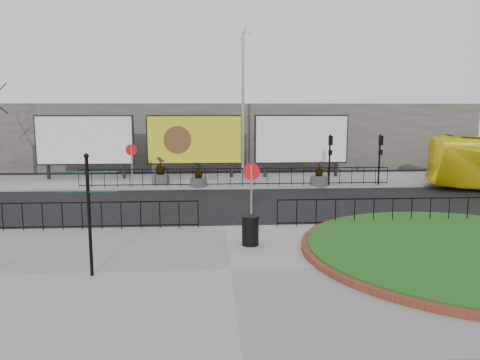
{
  "coord_description": "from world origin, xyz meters",
  "views": [
    {
      "loc": [
        -0.56,
        -17.54,
        4.56
      ],
      "look_at": [
        0.72,
        1.75,
        1.64
      ],
      "focal_mm": 35.0,
      "sensor_mm": 36.0,
      "label": 1
    }
  ],
  "objects": [
    {
      "name": "planter_c",
      "position": [
        5.91,
        9.4,
        0.6
      ],
      "size": [
        1.06,
        1.06,
        1.47
      ],
      "color": "#4C4C4F",
      "rests_on": "pavement_far"
    },
    {
      "name": "planter_b",
      "position": [
        -1.2,
        9.4,
        0.62
      ],
      "size": [
        0.97,
        0.97,
        1.44
      ],
      "color": "#4C4C4F",
      "rests_on": "pavement_far"
    },
    {
      "name": "billboard_mid",
      "position": [
        -1.5,
        12.97,
        2.6
      ],
      "size": [
        6.2,
        0.31,
        4.1
      ],
      "color": "black",
      "rests_on": "pavement_far"
    },
    {
      "name": "signal_pole_a",
      "position": [
        6.5,
        9.34,
        2.1
      ],
      "size": [
        0.22,
        0.26,
        3.0
      ],
      "color": "black",
      "rests_on": "pavement_far"
    },
    {
      "name": "planter_a",
      "position": [
        -3.53,
        10.74,
        0.69
      ],
      "size": [
        1.06,
        1.06,
        1.61
      ],
      "color": "#4C4C4F",
      "rests_on": "pavement_far"
    },
    {
      "name": "fingerpost_sign",
      "position": [
        -3.75,
        -5.2,
        2.12
      ],
      "size": [
        1.55,
        0.28,
        3.31
      ],
      "rotation": [
        0.0,
        0.0,
        -0.09
      ],
      "color": "black",
      "rests_on": "pavement_near"
    },
    {
      "name": "pavement_far",
      "position": [
        0.0,
        12.0,
        0.06
      ],
      "size": [
        44.0,
        6.0,
        0.12
      ],
      "primitive_type": "cube",
      "color": "gray",
      "rests_on": "ground"
    },
    {
      "name": "railing_far",
      "position": [
        1.0,
        9.3,
        0.67
      ],
      "size": [
        18.0,
        0.1,
        1.1
      ],
      "primitive_type": null,
      "color": "black",
      "rests_on": "pavement_far"
    },
    {
      "name": "railing_near_left",
      "position": [
        -6.0,
        -0.3,
        0.67
      ],
      "size": [
        10.0,
        0.1,
        1.1
      ],
      "primitive_type": null,
      "color": "black",
      "rests_on": "pavement_near"
    },
    {
      "name": "railing_near_right",
      "position": [
        6.5,
        -0.3,
        0.67
      ],
      "size": [
        9.0,
        0.1,
        1.1
      ],
      "primitive_type": null,
      "color": "black",
      "rests_on": "pavement_near"
    },
    {
      "name": "building_backdrop",
      "position": [
        0.0,
        22.0,
        2.5
      ],
      "size": [
        40.0,
        10.0,
        5.0
      ],
      "primitive_type": "cube",
      "color": "slate",
      "rests_on": "ground"
    },
    {
      "name": "billboard_left",
      "position": [
        -8.5,
        12.97,
        2.6
      ],
      "size": [
        6.2,
        0.31,
        4.1
      ],
      "color": "black",
      "rests_on": "pavement_far"
    },
    {
      "name": "billboard_right",
      "position": [
        5.5,
        12.97,
        2.6
      ],
      "size": [
        6.2,
        0.31,
        4.1
      ],
      "color": "black",
      "rests_on": "pavement_far"
    },
    {
      "name": "litter_bin",
      "position": [
        0.77,
        -2.63,
        0.62
      ],
      "size": [
        0.6,
        0.6,
        0.99
      ],
      "color": "black",
      "rests_on": "pavement_near"
    },
    {
      "name": "speed_sign_far",
      "position": [
        -5.0,
        9.4,
        1.92
      ],
      "size": [
        0.64,
        0.07,
        2.47
      ],
      "color": "gray",
      "rests_on": "pavement_far"
    },
    {
      "name": "ground",
      "position": [
        0.0,
        0.0,
        0.0
      ],
      "size": [
        90.0,
        90.0,
        0.0
      ],
      "primitive_type": "plane",
      "color": "black",
      "rests_on": "ground"
    },
    {
      "name": "speed_sign_near",
      "position": [
        1.0,
        -0.4,
        1.92
      ],
      "size": [
        0.64,
        0.07,
        2.47
      ],
      "color": "gray",
      "rests_on": "pavement_near"
    },
    {
      "name": "brick_edge",
      "position": [
        7.5,
        -4.0,
        0.21
      ],
      "size": [
        10.4,
        10.4,
        0.18
      ],
      "primitive_type": "cylinder",
      "color": "brown",
      "rests_on": "pavement_near"
    },
    {
      "name": "pavement_near",
      "position": [
        0.0,
        -5.0,
        0.06
      ],
      "size": [
        30.0,
        10.0,
        0.12
      ],
      "primitive_type": "cube",
      "color": "gray",
      "rests_on": "ground"
    },
    {
      "name": "grass_lawn",
      "position": [
        7.5,
        -4.0,
        0.23
      ],
      "size": [
        10.0,
        10.0,
        0.22
      ],
      "primitive_type": "cylinder",
      "color": "#154D14",
      "rests_on": "pavement_near"
    },
    {
      "name": "signal_pole_b",
      "position": [
        9.5,
        9.34,
        2.1
      ],
      "size": [
        0.22,
        0.26,
        3.0
      ],
      "color": "black",
      "rests_on": "pavement_far"
    },
    {
      "name": "lamp_post",
      "position": [
        1.51,
        11.0,
        4.83
      ],
      "size": [
        0.74,
        0.18,
        9.23
      ],
      "color": "gray",
      "rests_on": "pavement_far"
    }
  ]
}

